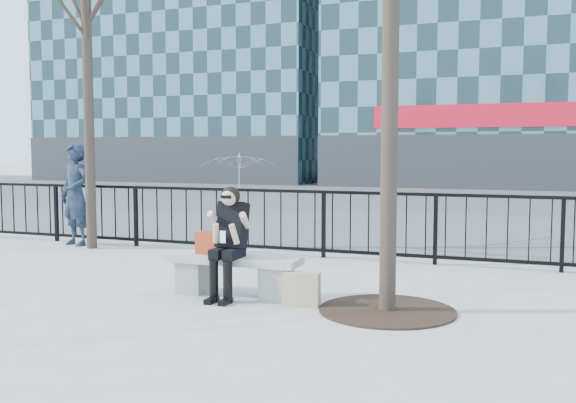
% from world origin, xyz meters
% --- Properties ---
extents(ground, '(120.00, 120.00, 0.00)m').
position_xyz_m(ground, '(0.00, 0.00, 0.00)').
color(ground, '#989893').
rests_on(ground, ground).
extents(street_surface, '(60.00, 23.00, 0.01)m').
position_xyz_m(street_surface, '(0.00, 15.00, 0.00)').
color(street_surface, '#474747').
rests_on(street_surface, ground).
extents(railing, '(14.00, 0.06, 1.10)m').
position_xyz_m(railing, '(0.00, 3.00, 0.55)').
color(railing, black).
rests_on(railing, ground).
extents(tree_grate, '(1.50, 1.50, 0.02)m').
position_xyz_m(tree_grate, '(1.90, -0.10, 0.01)').
color(tree_grate, black).
rests_on(tree_grate, ground).
extents(bench_main, '(1.65, 0.46, 0.49)m').
position_xyz_m(bench_main, '(0.00, 0.00, 0.30)').
color(bench_main, slate).
rests_on(bench_main, ground).
extents(seated_woman, '(0.50, 0.64, 1.34)m').
position_xyz_m(seated_woman, '(0.00, -0.16, 0.67)').
color(seated_woman, black).
rests_on(seated_woman, ground).
extents(handbag, '(0.35, 0.21, 0.27)m').
position_xyz_m(handbag, '(-0.34, 0.02, 0.63)').
color(handbag, '#A13113').
rests_on(handbag, bench_main).
extents(shopping_bag, '(0.42, 0.18, 0.39)m').
position_xyz_m(shopping_bag, '(0.94, -0.21, 0.19)').
color(shopping_bag, '#CFB292').
rests_on(shopping_bag, ground).
extents(standing_man, '(0.78, 0.62, 1.88)m').
position_xyz_m(standing_man, '(-4.49, 2.69, 0.94)').
color(standing_man, black).
rests_on(standing_man, ground).
extents(vendor_umbrella, '(1.93, 1.97, 1.70)m').
position_xyz_m(vendor_umbrella, '(-3.16, 6.94, 0.85)').
color(vendor_umbrella, yellow).
rests_on(vendor_umbrella, ground).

